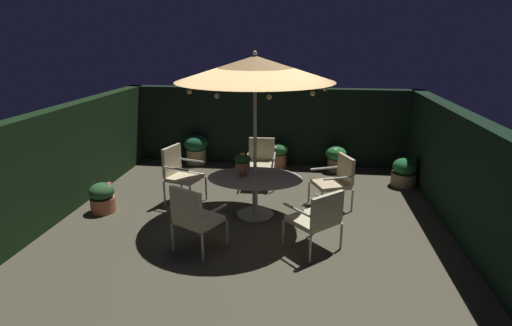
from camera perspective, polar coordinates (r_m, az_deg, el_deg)
ground_plane at (r=6.85m, az=-0.72°, el=-8.34°), size 6.95×7.13×0.02m
hedge_backdrop_rear at (r=9.79m, az=2.07°, el=5.25°), size 6.95×0.30×1.82m
hedge_backdrop_left at (r=7.70m, az=-26.08°, el=0.08°), size 0.30×7.13×1.82m
hedge_backdrop_right at (r=6.90m, az=27.77°, el=-2.02°), size 0.30×7.13×1.82m
patio_dining_table at (r=6.87m, az=-0.13°, el=-3.14°), size 1.61×1.20×0.70m
patio_umbrella at (r=6.45m, az=-0.15°, el=13.10°), size 2.52×2.52×2.76m
centerpiece_planter at (r=6.80m, az=-1.90°, el=0.15°), size 0.27×0.27×0.41m
patio_chair_north at (r=5.78m, az=-8.71°, el=-7.27°), size 0.79×0.77×1.00m
patio_chair_northeast at (r=5.82m, az=8.68°, el=-7.45°), size 0.87×0.87×0.93m
patio_chair_east at (r=7.39m, az=11.23°, el=-2.14°), size 0.79×0.79×0.94m
patio_chair_southeast at (r=8.29m, az=0.73°, el=0.55°), size 0.61×0.59×0.98m
patio_chair_south at (r=7.55m, az=-10.71°, el=-1.10°), size 0.72×0.72×1.06m
potted_plant_front_corner at (r=7.62m, az=-20.82°, el=-4.51°), size 0.43×0.43×0.53m
potted_plant_back_left at (r=9.40m, az=11.17°, el=0.75°), size 0.47×0.46×0.59m
potted_plant_left_far at (r=9.90m, az=-8.43°, el=2.12°), size 0.58×0.58×0.71m
potted_plant_back_right at (r=8.89m, az=20.14°, el=-1.24°), size 0.51×0.51×0.58m
potted_plant_right_near at (r=9.48m, az=3.20°, el=1.21°), size 0.42×0.42×0.60m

